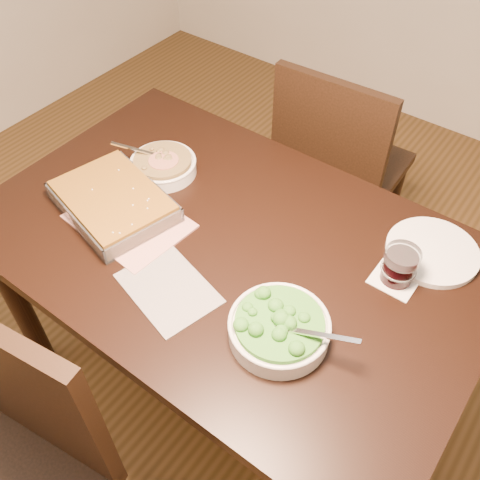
# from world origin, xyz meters

# --- Properties ---
(ground) EXTENTS (4.00, 4.00, 0.00)m
(ground) POSITION_xyz_m (0.00, 0.00, 0.00)
(ground) COLOR #402B12
(ground) RESTS_ON ground
(table) EXTENTS (1.40, 0.90, 0.75)m
(table) POSITION_xyz_m (0.00, 0.00, 0.65)
(table) COLOR black
(table) RESTS_ON ground
(magazine_a) EXTENTS (0.34, 0.27, 0.01)m
(magazine_a) POSITION_xyz_m (-0.27, -0.11, 0.75)
(magazine_a) COLOR #A5322F
(magazine_a) RESTS_ON table
(magazine_b) EXTENTS (0.29, 0.24, 0.00)m
(magazine_b) POSITION_xyz_m (-0.02, -0.22, 0.75)
(magazine_b) COLOR #292931
(magazine_b) RESTS_ON table
(coaster) EXTENTS (0.11, 0.11, 0.00)m
(coaster) POSITION_xyz_m (0.43, 0.15, 0.75)
(coaster) COLOR white
(coaster) RESTS_ON table
(stew_bowl) EXTENTS (0.21, 0.21, 0.08)m
(stew_bowl) POSITION_xyz_m (-0.34, 0.11, 0.78)
(stew_bowl) COLOR silver
(stew_bowl) RESTS_ON table
(broccoli_bowl) EXTENTS (0.27, 0.24, 0.09)m
(broccoli_bowl) POSITION_xyz_m (0.28, -0.17, 0.78)
(broccoli_bowl) COLOR silver
(broccoli_bowl) RESTS_ON table
(baking_dish) EXTENTS (0.40, 0.33, 0.06)m
(baking_dish) POSITION_xyz_m (-0.34, -0.10, 0.78)
(baking_dish) COLOR silver
(baking_dish) RESTS_ON table
(wine_tumbler) EXTENTS (0.09, 0.09, 0.10)m
(wine_tumbler) POSITION_xyz_m (0.43, 0.15, 0.81)
(wine_tumbler) COLOR black
(wine_tumbler) RESTS_ON coaster
(dinner_plate) EXTENTS (0.25, 0.25, 0.02)m
(dinner_plate) POSITION_xyz_m (0.47, 0.29, 0.76)
(dinner_plate) COLOR white
(dinner_plate) RESTS_ON table
(chair_near) EXTENTS (0.52, 0.52, 0.99)m
(chair_near) POSITION_xyz_m (-0.09, -0.74, 0.55)
(chair_near) COLOR black
(chair_near) RESTS_ON ground
(chair_far) EXTENTS (0.46, 0.46, 0.93)m
(chair_far) POSITION_xyz_m (-0.05, 0.74, 0.52)
(chair_far) COLOR black
(chair_far) RESTS_ON ground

